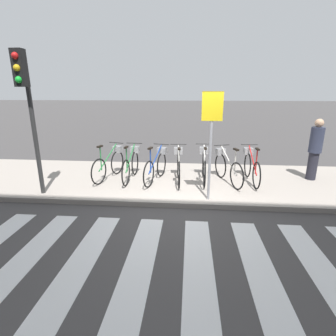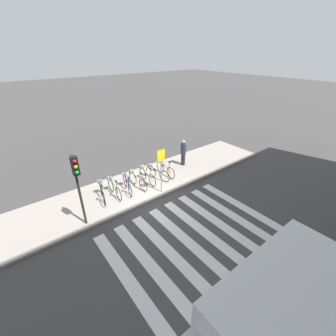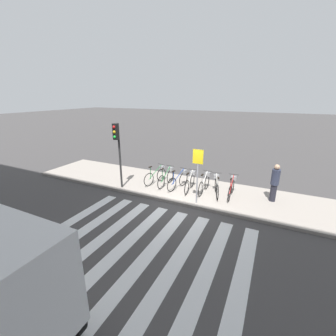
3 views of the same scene
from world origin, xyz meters
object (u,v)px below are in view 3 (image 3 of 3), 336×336
object	(u,v)px
traffic_light	(117,142)
parked_bicycle_4	(205,183)
parked_bicycle_6	(232,187)
sign_post	(198,168)
parked_bicycle_0	(156,175)
parked_bicycle_2	(179,179)
pedestrian	(275,182)
parked_bicycle_1	(167,177)
parked_bicycle_5	(217,186)
parked_bicycle_3	(190,181)

from	to	relation	value
traffic_light	parked_bicycle_4	bearing A→B (deg)	19.49
parked_bicycle_6	sign_post	world-z (taller)	sign_post
sign_post	parked_bicycle_0	bearing A→B (deg)	153.60
parked_bicycle_2	pedestrian	xyz separation A→B (m)	(4.32, 0.45, 0.44)
parked_bicycle_1	parked_bicycle_2	xyz separation A→B (m)	(0.72, -0.08, 0.00)
parked_bicycle_5	sign_post	xyz separation A→B (m)	(-0.56, -1.25, 1.18)
parked_bicycle_2	parked_bicycle_3	size ratio (longest dim) A/B	0.98
parked_bicycle_5	pedestrian	world-z (taller)	pedestrian
parked_bicycle_2	pedestrian	world-z (taller)	pedestrian
parked_bicycle_2	parked_bicycle_5	bearing A→B (deg)	0.76
parked_bicycle_0	sign_post	distance (m)	3.22
parked_bicycle_1	parked_bicycle_3	xyz separation A→B (m)	(1.32, -0.06, 0.00)
parked_bicycle_5	sign_post	size ratio (longest dim) A/B	0.66
parked_bicycle_4	parked_bicycle_6	bearing A→B (deg)	0.89
parked_bicycle_0	parked_bicycle_5	world-z (taller)	same
parked_bicycle_6	parked_bicycle_4	bearing A→B (deg)	-179.11
parked_bicycle_0	parked_bicycle_4	size ratio (longest dim) A/B	0.97
parked_bicycle_0	pedestrian	distance (m)	5.68
parked_bicycle_3	parked_bicycle_5	distance (m)	1.30
parked_bicycle_1	pedestrian	xyz separation A→B (m)	(5.04, 0.38, 0.44)
parked_bicycle_3	parked_bicycle_4	bearing A→B (deg)	8.64
parked_bicycle_5	parked_bicycle_3	bearing A→B (deg)	-179.47
parked_bicycle_3	sign_post	xyz separation A→B (m)	(0.74, -1.24, 1.18)
sign_post	traffic_light	bearing A→B (deg)	-179.21
parked_bicycle_1	traffic_light	xyz separation A→B (m)	(-1.94, -1.36, 1.89)
parked_bicycle_0	parked_bicycle_1	distance (m)	0.62
sign_post	parked_bicycle_5	bearing A→B (deg)	65.92
parked_bicycle_6	sign_post	xyz separation A→B (m)	(-1.23, -1.37, 1.18)
parked_bicycle_3	traffic_light	xyz separation A→B (m)	(-3.26, -1.29, 1.89)
parked_bicycle_4	sign_post	distance (m)	1.79
parked_bicycle_5	pedestrian	xyz separation A→B (m)	(2.41, 0.43, 0.44)
parked_bicycle_0	parked_bicycle_1	size ratio (longest dim) A/B	0.97
parked_bicycle_2	parked_bicycle_4	size ratio (longest dim) A/B	0.98
sign_post	pedestrian	bearing A→B (deg)	29.45
parked_bicycle_5	pedestrian	distance (m)	2.49
parked_bicycle_3	pedestrian	bearing A→B (deg)	6.72
parked_bicycle_6	parked_bicycle_2	bearing A→B (deg)	-176.91
parked_bicycle_4	parked_bicycle_5	bearing A→B (deg)	-8.77
parked_bicycle_4	traffic_light	world-z (taller)	traffic_light
parked_bicycle_2	parked_bicycle_5	world-z (taller)	same
parked_bicycle_6	traffic_light	xyz separation A→B (m)	(-5.24, -1.42, 1.89)
parked_bicycle_6	sign_post	distance (m)	2.18
parked_bicycle_0	parked_bicycle_6	distance (m)	3.91
parked_bicycle_5	parked_bicycle_2	bearing A→B (deg)	-179.24
parked_bicycle_2	parked_bicycle_3	bearing A→B (deg)	1.27
parked_bicycle_1	parked_bicycle_2	size ratio (longest dim) A/B	1.02
parked_bicycle_6	traffic_light	distance (m)	5.74
traffic_light	parked_bicycle_0	bearing A→B (deg)	46.39
parked_bicycle_6	pedestrian	world-z (taller)	pedestrian
parked_bicycle_4	parked_bicycle_3	bearing A→B (deg)	-171.36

